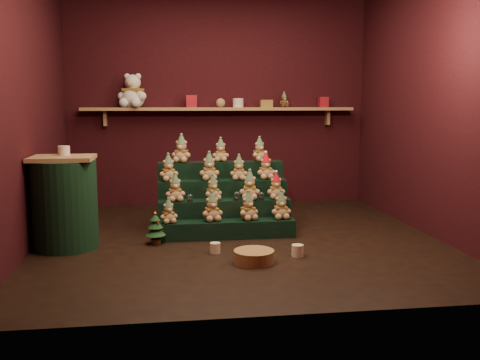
{
  "coord_description": "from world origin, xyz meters",
  "views": [
    {
      "loc": [
        -0.73,
        -5.25,
        1.37
      ],
      "look_at": [
        0.04,
        0.25,
        0.57
      ],
      "focal_mm": 40.0,
      "sensor_mm": 36.0,
      "label": 1
    }
  ],
  "objects": [
    {
      "name": "teddy_1",
      "position": [
        -0.27,
        0.09,
        0.33
      ],
      "size": [
        0.25,
        0.23,
        0.3
      ],
      "primitive_type": null,
      "rotation": [
        0.0,
        0.0,
        0.21
      ],
      "color": "tan",
      "rests_on": "riser_tier_front"
    },
    {
      "name": "brown_bear",
      "position": [
        0.86,
        1.84,
        1.42
      ],
      "size": [
        0.17,
        0.15,
        0.2
      ],
      "primitive_type": null,
      "rotation": [
        0.0,
        0.0,
        0.21
      ],
      "color": "#4D3119",
      "rests_on": "back_shelf"
    },
    {
      "name": "scarf_gift_box",
      "position": [
        0.62,
        1.85,
        1.37
      ],
      "size": [
        0.16,
        0.1,
        0.1
      ],
      "primitive_type": "cube",
      "color": "#C5661B",
      "rests_on": "back_shelf"
    },
    {
      "name": "mug_right",
      "position": [
        0.43,
        -0.69,
        0.05
      ],
      "size": [
        0.11,
        0.11,
        0.11
      ],
      "primitive_type": "cylinder",
      "color": "#F6E4B5",
      "rests_on": "ground"
    },
    {
      "name": "mini_christmas_tree",
      "position": [
        -0.84,
        -0.07,
        0.16
      ],
      "size": [
        0.2,
        0.2,
        0.34
      ],
      "rotation": [
        0.0,
        0.0,
        -0.43
      ],
      "color": "#4A301A",
      "rests_on": "ground"
    },
    {
      "name": "right_wall",
      "position": [
        2.05,
        0.0,
        1.4
      ],
      "size": [
        0.1,
        4.0,
        2.8
      ],
      "primitive_type": "cube",
      "color": "black",
      "rests_on": "ground"
    },
    {
      "name": "teddy_4",
      "position": [
        -0.64,
        0.28,
        0.5
      ],
      "size": [
        0.23,
        0.21,
        0.29
      ],
      "primitive_type": null,
      "rotation": [
        0.0,
        0.0,
        0.15
      ],
      "color": "tan",
      "rests_on": "riser_tier_midfront"
    },
    {
      "name": "teddy_3",
      "position": [
        0.45,
        0.09,
        0.33
      ],
      "size": [
        0.22,
        0.2,
        0.29
      ],
      "primitive_type": null,
      "rotation": [
        0.0,
        0.0,
        0.05
      ],
      "color": "tan",
      "rests_on": "riser_tier_front"
    },
    {
      "name": "teddy_5",
      "position": [
        -0.24,
        0.29,
        0.49
      ],
      "size": [
        0.24,
        0.23,
        0.26
      ],
      "primitive_type": null,
      "rotation": [
        0.0,
        0.0,
        0.39
      ],
      "color": "tan",
      "rests_on": "riser_tier_midfront"
    },
    {
      "name": "front_wall",
      "position": [
        0.0,
        -2.05,
        1.4
      ],
      "size": [
        4.0,
        0.1,
        2.8
      ],
      "primitive_type": "cube",
      "color": "black",
      "rests_on": "ground"
    },
    {
      "name": "teddy_10",
      "position": [
        0.06,
        0.5,
        0.68
      ],
      "size": [
        0.22,
        0.2,
        0.27
      ],
      "primitive_type": null,
      "rotation": [
        0.0,
        0.0,
        -0.15
      ],
      "color": "tan",
      "rests_on": "riser_tier_midback"
    },
    {
      "name": "white_bear",
      "position": [
        -1.13,
        1.84,
        1.59
      ],
      "size": [
        0.49,
        0.47,
        0.55
      ],
      "primitive_type": null,
      "rotation": [
        0.0,
        0.0,
        -0.37
      ],
      "color": "white",
      "rests_on": "back_shelf"
    },
    {
      "name": "ground",
      "position": [
        0.0,
        0.0,
        0.0
      ],
      "size": [
        4.0,
        4.0,
        0.0
      ],
      "primitive_type": "plane",
      "color": "black",
      "rests_on": "ground"
    },
    {
      "name": "teddy_9",
      "position": [
        -0.26,
        0.52,
        0.69
      ],
      "size": [
        0.22,
        0.2,
        0.3
      ],
      "primitive_type": null,
      "rotation": [
        0.0,
        0.0,
        0.01
      ],
      "color": "tan",
      "rests_on": "riser_tier_midback"
    },
    {
      "name": "riser_tier_back",
      "position": [
        -0.12,
        0.74,
        0.36
      ],
      "size": [
        1.4,
        0.22,
        0.72
      ],
      "primitive_type": "cube",
      "color": "black",
      "rests_on": "ground"
    },
    {
      "name": "side_table",
      "position": [
        -1.69,
        -0.08,
        0.44
      ],
      "size": [
        0.61,
        0.61,
        0.88
      ],
      "rotation": [
        0.0,
        0.0,
        -0.01
      ],
      "color": "tan",
      "rests_on": "ground"
    },
    {
      "name": "riser_tier_front",
      "position": [
        -0.12,
        0.08,
        0.09
      ],
      "size": [
        1.4,
        0.22,
        0.18
      ],
      "primitive_type": "cube",
      "color": "black",
      "rests_on": "ground"
    },
    {
      "name": "wicker_basket",
      "position": [
        0.01,
        -0.82,
        0.06
      ],
      "size": [
        0.42,
        0.42,
        0.11
      ],
      "primitive_type": "cylinder",
      "rotation": [
        0.0,
        0.0,
        0.23
      ],
      "color": "#A67943",
      "rests_on": "ground"
    },
    {
      "name": "table_ornament",
      "position": [
        -1.69,
        0.02,
        0.93
      ],
      "size": [
        0.11,
        0.11,
        0.09
      ],
      "primitive_type": "cylinder",
      "color": "beige",
      "rests_on": "side_table"
    },
    {
      "name": "gift_tin_red_b",
      "position": [
        1.41,
        1.85,
        1.39
      ],
      "size": [
        0.12,
        0.12,
        0.14
      ],
      "primitive_type": "cube",
      "color": "#B11B28",
      "rests_on": "back_shelf"
    },
    {
      "name": "teddy_12",
      "position": [
        -0.55,
        0.73,
        0.87
      ],
      "size": [
        0.27,
        0.26,
        0.3
      ],
      "primitive_type": null,
      "rotation": [
        0.0,
        0.0,
        -0.34
      ],
      "color": "tan",
      "rests_on": "riser_tier_back"
    },
    {
      "name": "left_wall",
      "position": [
        -2.05,
        0.0,
        1.4
      ],
      "size": [
        0.1,
        4.0,
        2.8
      ],
      "primitive_type": "cube",
      "color": "black",
      "rests_on": "ground"
    },
    {
      "name": "teddy_7",
      "position": [
        0.44,
        0.29,
        0.5
      ],
      "size": [
        0.2,
        0.18,
        0.28
      ],
      "primitive_type": null,
      "rotation": [
        0.0,
        0.0,
        0.01
      ],
      "color": "tan",
      "rests_on": "riser_tier_midfront"
    },
    {
      "name": "gift_tin_cream",
      "position": [
        0.24,
        1.85,
        1.38
      ],
      "size": [
        0.14,
        0.14,
        0.12
      ],
      "primitive_type": "cylinder",
      "color": "beige",
      "rests_on": "back_shelf"
    },
    {
      "name": "snow_globe_b",
      "position": [
        0.0,
        0.24,
        0.41
      ],
      "size": [
        0.07,
        0.07,
        0.09
      ],
      "color": "black",
      "rests_on": "riser_tier_midfront"
    },
    {
      "name": "mug_left",
      "position": [
        -0.29,
        -0.47,
        0.05
      ],
      "size": [
        0.1,
        0.1,
        0.1
      ],
      "primitive_type": "cylinder",
      "color": "#F6E4B5",
      "rests_on": "ground"
    },
    {
      "name": "teddy_6",
      "position": [
        0.15,
        0.29,
        0.51
      ],
      "size": [
        0.25,
        0.23,
        0.31
      ],
      "primitive_type": null,
      "rotation": [
        0.0,
        0.0,
        -0.17
      ],
      "color": "tan",
      "rests_on": "riser_tier_midfront"
    },
    {
      "name": "teddy_2",
      "position": [
        0.1,
        0.09,
        0.33
      ],
      "size": [
        0.27,
        0.26,
        0.3
      ],
      "primitive_type": null,
      "rotation": [
        0.0,
        0.0,
        0.43
      ],
      "color": "tan",
      "rests_on": "riser_tier_front"
    },
    {
      "name": "shelf_plush_ball",
      "position": [
        0.01,
        1.85,
        1.38
      ],
      "size": [
        0.12,
        0.12,
        0.12
      ],
      "primitive_type": "sphere",
      "color": "tan",
      "rests_on": "back_shelf"
    },
    {
      "name": "snow_globe_a",
      "position": [
        -0.49,
        0.24,
        0.4
      ],
      "size": [
        0.06,
        0.06,
        0.08
      ],
      "color": "black",
      "rests_on": "riser_tier_midfront"
    },
    {
      "name": "riser_tier_midfront",
      "position": [
        -0.12,
        0.3,
        0.18
      ],
      "size": [
        1.4,
        0.22,
        0.36
      ],
      "primitive_type": "cube",
      "color": "black",
      "rests_on": "ground"
    },
    {
      "name": "teddy_13",
      "position": [
        -0.11,
        0.75,
        0.85
      ],
      "size": [
        0.2,
        0.19,
        0.26
      ],
      "primitive_type": null,
      "rotation": [
        0.0,
        0.0,
        -0.11
      ],
      "color": "tan",
      "rests_on": "riser_tier_back"
    },
    {
      "name": "teddy_11",
      "position": [
        0.37,
        0.53,
        0.68
      ],
      "size": [
        0.22,
        0.21,
        0.28
      ],
      "primitive_type": null,
      "rotation": [
        0.0,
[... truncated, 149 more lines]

